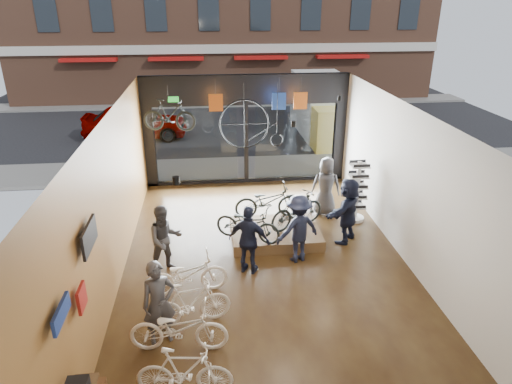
{
  "coord_description": "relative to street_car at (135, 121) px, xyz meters",
  "views": [
    {
      "loc": [
        -1.29,
        -9.28,
        6.16
      ],
      "look_at": [
        -0.15,
        1.4,
        1.54
      ],
      "focal_mm": 32.0,
      "sensor_mm": 36.0,
      "label": 1
    }
  ],
  "objects": [
    {
      "name": "ground_plane",
      "position": [
        4.68,
        -12.0,
        -0.83
      ],
      "size": [
        7.0,
        12.0,
        0.04
      ],
      "primitive_type": "cube",
      "color": "black",
      "rests_on": "ground"
    },
    {
      "name": "ceiling",
      "position": [
        4.68,
        -12.0,
        3.01
      ],
      "size": [
        7.0,
        12.0,
        0.04
      ],
      "primitive_type": "cube",
      "color": "black",
      "rests_on": "ground"
    },
    {
      "name": "wall_left",
      "position": [
        1.16,
        -12.0,
        1.09
      ],
      "size": [
        0.04,
        12.0,
        3.8
      ],
      "primitive_type": "cube",
      "color": "#A76231",
      "rests_on": "ground"
    },
    {
      "name": "wall_right",
      "position": [
        8.2,
        -12.0,
        1.09
      ],
      "size": [
        0.04,
        12.0,
        3.8
      ],
      "primitive_type": "cube",
      "color": "beige",
      "rests_on": "ground"
    },
    {
      "name": "storefront",
      "position": [
        4.68,
        -6.0,
        1.09
      ],
      "size": [
        7.0,
        0.26,
        3.8
      ],
      "primitive_type": null,
      "color": "black",
      "rests_on": "ground"
    },
    {
      "name": "exit_sign",
      "position": [
        2.28,
        -6.12,
        2.24
      ],
      "size": [
        0.35,
        0.06,
        0.18
      ],
      "primitive_type": "cube",
      "color": "#198C26",
      "rests_on": "storefront"
    },
    {
      "name": "street_road",
      "position": [
        4.68,
        3.0,
        -0.82
      ],
      "size": [
        30.0,
        18.0,
        0.02
      ],
      "primitive_type": "cube",
      "color": "black",
      "rests_on": "ground"
    },
    {
      "name": "sidewalk_near",
      "position": [
        4.68,
        -4.8,
        -0.75
      ],
      "size": [
        30.0,
        2.4,
        0.12
      ],
      "primitive_type": "cube",
      "color": "slate",
      "rests_on": "ground"
    },
    {
      "name": "sidewalk_far",
      "position": [
        4.68,
        7.0,
        -0.75
      ],
      "size": [
        30.0,
        2.0,
        0.12
      ],
      "primitive_type": "cube",
      "color": "slate",
      "rests_on": "ground"
    },
    {
      "name": "street_car",
      "position": [
        0.0,
        0.0,
        0.0
      ],
      "size": [
        4.73,
        1.9,
        1.61
      ],
      "primitive_type": "imported",
      "rotation": [
        0.0,
        0.0,
        1.57
      ],
      "color": "gray",
      "rests_on": "street_road"
    },
    {
      "name": "box_truck",
      "position": [
        8.88,
        -1.0,
        0.55
      ],
      "size": [
        2.29,
        6.86,
        2.7
      ],
      "primitive_type": null,
      "color": "silver",
      "rests_on": "street_road"
    },
    {
      "name": "floor_bike_1",
      "position": [
        2.82,
        -15.48,
        -0.32
      ],
      "size": [
        1.65,
        0.64,
        0.97
      ],
      "primitive_type": "imported",
      "rotation": [
        0.0,
        0.0,
        1.46
      ],
      "color": "white",
      "rests_on": "ground_plane"
    },
    {
      "name": "floor_bike_2",
      "position": [
        2.68,
        -14.39,
        -0.32
      ],
      "size": [
        1.89,
        0.81,
        0.97
      ],
      "primitive_type": "imported",
      "rotation": [
        0.0,
        0.0,
        1.48
      ],
      "color": "white",
      "rests_on": "ground_plane"
    },
    {
      "name": "floor_bike_3",
      "position": [
        2.87,
        -13.67,
        -0.31
      ],
      "size": [
        1.7,
        0.76,
        0.99
      ],
      "primitive_type": "imported",
      "rotation": [
        0.0,
        0.0,
        1.76
      ],
      "color": "white",
      "rests_on": "ground_plane"
    },
    {
      "name": "floor_bike_4",
      "position": [
        2.77,
        -12.59,
        -0.33
      ],
      "size": [
        1.88,
        0.87,
        0.95
      ],
      "primitive_type": "imported",
      "rotation": [
        0.0,
        0.0,
        1.71
      ],
      "color": "white",
      "rests_on": "ground_plane"
    },
    {
      "name": "display_platform",
      "position": [
        5.09,
        -10.31,
        -0.66
      ],
      "size": [
        2.4,
        1.8,
        0.3
      ],
      "primitive_type": "cube",
      "color": "brown",
      "rests_on": "ground_plane"
    },
    {
      "name": "display_bike_left",
      "position": [
        4.29,
        -10.85,
        -0.04
      ],
      "size": [
        1.85,
        1.38,
        0.93
      ],
      "primitive_type": "imported",
      "rotation": [
        0.0,
        0.0,
        1.08
      ],
      "color": "black",
      "rests_on": "display_platform"
    },
    {
      "name": "display_bike_mid",
      "position": [
        5.69,
        -10.28,
        0.01
      ],
      "size": [
        1.76,
        1.23,
        1.04
      ],
      "primitive_type": "imported",
      "rotation": [
        0.0,
        0.0,
        2.05
      ],
      "color": "black",
      "rests_on": "display_platform"
    },
    {
      "name": "display_bike_right",
      "position": [
        4.97,
        -9.57,
        -0.01
      ],
      "size": [
        1.89,
        0.7,
        0.98
      ],
      "primitive_type": "imported",
      "rotation": [
        0.0,
        0.0,
        1.6
      ],
      "color": "black",
      "rests_on": "display_platform"
    },
    {
      "name": "customer_0",
      "position": [
        2.32,
        -14.1,
        0.06
      ],
      "size": [
        0.73,
        0.59,
        1.74
      ],
      "primitive_type": "imported",
      "rotation": [
        0.0,
        0.0,
        0.31
      ],
      "color": "#3F3F44",
      "rests_on": "ground_plane"
    },
    {
      "name": "customer_1",
      "position": [
        2.25,
        -11.63,
        0.05
      ],
      "size": [
        1.01,
        0.9,
        1.72
      ],
      "primitive_type": "imported",
      "rotation": [
        0.0,
        0.0,
        0.35
      ],
      "color": "#3F3F44",
      "rests_on": "ground_plane"
    },
    {
      "name": "customer_2",
      "position": [
        4.23,
        -11.89,
        0.06
      ],
      "size": [
        1.1,
        0.8,
        1.73
      ],
      "primitive_type": "imported",
      "rotation": [
        0.0,
        0.0,
        2.72
      ],
      "color": "#161C33",
      "rests_on": "ground_plane"
    },
    {
      "name": "customer_3",
      "position": [
        5.48,
        -11.48,
        0.08
      ],
      "size": [
        1.3,
        1.02,
        1.78
      ],
      "primitive_type": "imported",
      "rotation": [
        0.0,
        0.0,
        3.5
      ],
      "color": "#161C33",
      "rests_on": "ground_plane"
    },
    {
      "name": "customer_4",
      "position": [
        6.83,
        -8.91,
        0.09
      ],
      "size": [
        0.97,
        0.73,
        1.8
      ],
      "primitive_type": "imported",
      "rotation": [
        0.0,
        0.0,
        2.95
      ],
      "color": "#3F3F44",
      "rests_on": "ground_plane"
    },
    {
      "name": "customer_5",
      "position": [
        6.99,
        -10.63,
        0.1
      ],
      "size": [
        1.5,
        1.63,
        1.82
      ],
      "primitive_type": "imported",
      "rotation": [
        0.0,
        0.0,
        4.01
      ],
      "color": "#161C33",
      "rests_on": "ground_plane"
    },
    {
      "name": "sunglasses_rack",
      "position": [
        7.63,
        -9.43,
        0.12
      ],
      "size": [
        0.63,
        0.56,
        1.84
      ],
      "primitive_type": null,
      "rotation": [
        0.0,
        0.0,
        -0.24
      ],
      "color": "white",
      "rests_on": "ground_plane"
    },
    {
      "name": "wall_merch",
      "position": [
        1.3,
        -15.5,
        0.49
      ],
      "size": [
        0.4,
        2.4,
        2.6
      ],
      "primitive_type": null,
      "color": "navy",
      "rests_on": "wall_left"
    },
    {
      "name": "penny_farthing",
      "position": [
        4.8,
        -7.63,
        1.69
      ],
      "size": [
        1.93,
        0.06,
        1.54
      ],
      "primitive_type": null,
      "color": "black",
      "rests_on": "ceiling"
    },
    {
      "name": "hung_bike",
      "position": [
        2.25,
        -7.8,
        2.12
      ],
      "size": [
        1.64,
        0.75,
        0.95
      ],
      "primitive_type": "imported",
      "rotation": [
        0.0,
        0.0,
        1.37
      ],
      "color": "black",
      "rests_on": "ceiling"
    },
    {
      "name": "jersey_left",
      "position": [
        3.65,
        -6.8,
        2.24
      ],
      "size": [
        0.45,
        0.03,
        0.55
      ],
      "primitive_type": "cube",
      "color": "#CC5919",
      "rests_on": "ceiling"
    },
    {
      "name": "jersey_mid",
      "position": [
        5.68,
        -6.8,
        2.24
      ],
      "size": [
        0.45,
        0.03,
        0.55
      ],
      "primitive_type": "cube",
      "color": "#1E3F99",
      "rests_on": "ceiling"
    },
    {
      "name": "jersey_right",
      "position": [
        6.38,
        -6.8,
        2.24
      ],
      "size": [
        0.45,
        0.03,
        0.55
      ],
      "primitive_type": "cube",
      "color": "#CC5919",
      "rests_on": "ceiling"
    }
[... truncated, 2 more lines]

